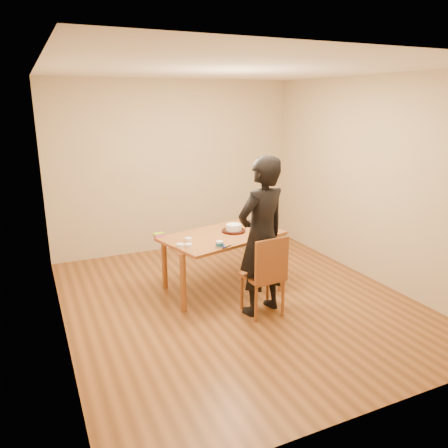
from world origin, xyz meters
name	(u,v)px	position (x,y,z in m)	size (l,w,h in m)	color
room_shell	(225,188)	(0.00, 0.34, 1.35)	(4.00, 4.50, 2.70)	brown
dining_table	(222,236)	(-0.03, 0.36, 0.73)	(1.47, 0.87, 0.04)	brown
dining_chair	(263,276)	(0.12, -0.41, 0.45)	(0.40, 0.40, 0.04)	brown
cake_plate	(234,231)	(0.16, 0.42, 0.76)	(0.31, 0.31, 0.02)	red
cake	(234,228)	(0.16, 0.42, 0.80)	(0.20, 0.20, 0.06)	white
frosting_dome	(234,224)	(0.16, 0.42, 0.85)	(0.20, 0.20, 0.03)	white
frosting_tub	(220,244)	(-0.26, -0.07, 0.79)	(0.08, 0.08, 0.07)	white
frosting_lid	(221,246)	(-0.23, -0.06, 0.75)	(0.09, 0.09, 0.01)	#1A1FAE
frosting_dollop	(221,245)	(-0.23, -0.06, 0.77)	(0.04, 0.04, 0.02)	white
ramekin_green	(188,245)	(-0.59, 0.08, 0.77)	(0.08, 0.08, 0.04)	white
ramekin_yellow	(188,239)	(-0.51, 0.30, 0.77)	(0.08, 0.08, 0.04)	white
ramekin_multi	(180,246)	(-0.67, 0.12, 0.77)	(0.08, 0.08, 0.04)	white
candy_box_pink	(159,235)	(-0.77, 0.63, 0.76)	(0.13, 0.06, 0.02)	#EA37B0
candy_box_green	(158,234)	(-0.78, 0.64, 0.78)	(0.13, 0.07, 0.02)	green
spatula	(227,247)	(-0.19, -0.11, 0.75)	(0.16, 0.01, 0.01)	black
person	(262,237)	(0.12, -0.37, 0.91)	(0.66, 0.44, 1.82)	black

